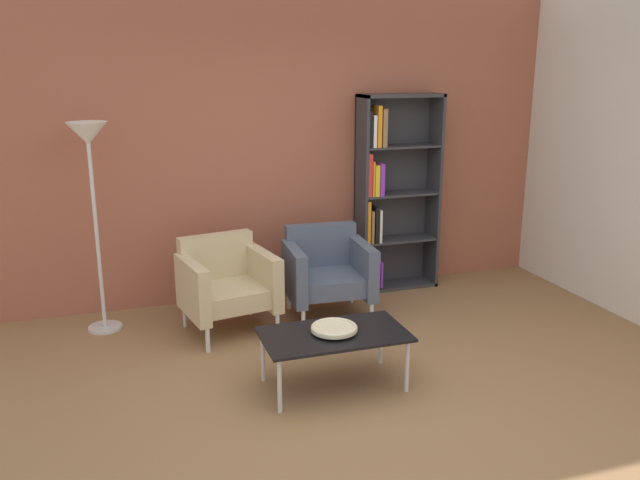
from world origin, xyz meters
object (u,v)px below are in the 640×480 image
at_px(armchair_by_bookshelf, 327,270).
at_px(floor_lamp_torchiere, 90,159).
at_px(coffee_table_low, 334,337).
at_px(decorative_bowl, 334,328).
at_px(bookshelf_tall, 389,195).
at_px(armchair_spare_guest, 226,283).

distance_m(armchair_by_bookshelf, floor_lamp_torchiere, 2.18).
bearing_deg(floor_lamp_torchiere, armchair_by_bookshelf, -8.12).
bearing_deg(coffee_table_low, decorative_bowl, 79.38).
distance_m(bookshelf_tall, decorative_bowl, 2.24).
xyz_separation_m(armchair_spare_guest, floor_lamp_torchiere, (-0.99, 0.33, 1.03)).
distance_m(decorative_bowl, armchair_by_bookshelf, 1.35).
bearing_deg(armchair_by_bookshelf, floor_lamp_torchiere, 175.32).
relative_size(bookshelf_tall, coffee_table_low, 1.90).
bearing_deg(coffee_table_low, armchair_spare_guest, 112.98).
bearing_deg(armchair_spare_guest, bookshelf_tall, 8.21).
height_order(decorative_bowl, armchair_by_bookshelf, armchair_by_bookshelf).
bearing_deg(armchair_by_bookshelf, armchair_spare_guest, -172.68).
relative_size(armchair_by_bookshelf, floor_lamp_torchiere, 0.45).
height_order(coffee_table_low, decorative_bowl, decorative_bowl).
relative_size(bookshelf_tall, armchair_spare_guest, 2.31).
relative_size(decorative_bowl, armchair_spare_guest, 0.39).
height_order(armchair_by_bookshelf, floor_lamp_torchiere, floor_lamp_torchiere).
distance_m(bookshelf_tall, coffee_table_low, 2.25).
height_order(coffee_table_low, armchair_spare_guest, armchair_spare_guest).
relative_size(coffee_table_low, decorative_bowl, 3.12).
height_order(bookshelf_tall, armchair_spare_guest, bookshelf_tall).
distance_m(decorative_bowl, armchair_spare_guest, 1.34).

